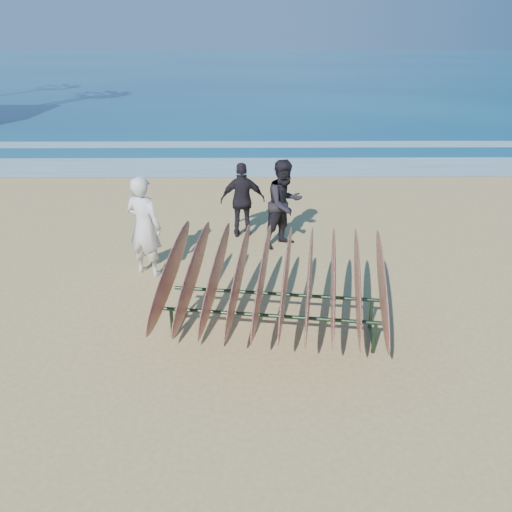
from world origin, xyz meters
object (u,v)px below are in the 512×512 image
Objects in this scene: surfboard_rack at (274,279)px; person_white at (144,227)px; person_dark_a at (284,204)px; person_dark_b at (243,200)px.

person_white is (-2.28, 2.06, 0.02)m from surfboard_rack.
person_dark_a is 1.12× the size of person_dark_b.
surfboard_rack is at bearing -133.61° from person_dark_a.
surfboard_rack is 1.88× the size of person_dark_a.
person_dark_b reaches higher than surfboard_rack.
surfboard_rack is 2.10× the size of person_dark_b.
person_white is at bearing 42.74° from person_dark_b.
person_dark_b is (-0.51, 3.93, -0.10)m from surfboard_rack.
surfboard_rack is at bearing 161.72° from person_white.
surfboard_rack is 3.41m from person_dark_a.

